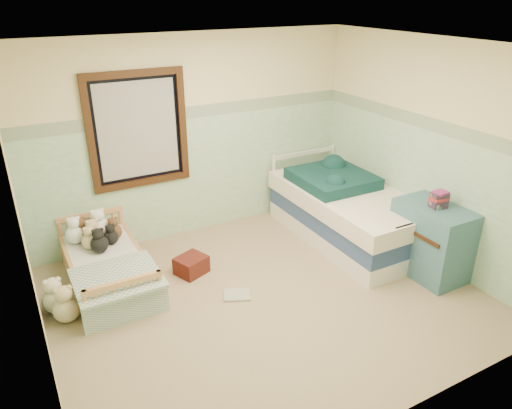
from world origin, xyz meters
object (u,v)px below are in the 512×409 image
toddler_bed_frame (109,275)px  floor_book (237,295)px  plush_floor_cream (56,300)px  plush_floor_tan (66,309)px  red_pillow (191,265)px  dresser (431,240)px  twin_bed_frame (347,230)px

toddler_bed_frame → floor_book: bearing=-39.0°
floor_book → toddler_bed_frame: bearing=165.3°
plush_floor_cream → plush_floor_tan: size_ratio=0.99×
plush_floor_cream → plush_floor_tan: plush_floor_tan is taller
toddler_bed_frame → red_pillow: size_ratio=4.75×
toddler_bed_frame → floor_book: 1.43m
plush_floor_tan → red_pillow: size_ratio=0.81×
plush_floor_cream → dresser: (3.79, -1.24, 0.28)m
dresser → red_pillow: (-2.34, 1.26, -0.31)m
plush_floor_tan → plush_floor_cream: bearing=109.5°
red_pillow → dresser: bearing=-28.2°
plush_floor_cream → floor_book: (1.69, -0.63, -0.12)m
plush_floor_cream → dresser: bearing=-18.2°
dresser → red_pillow: bearing=151.8°
toddler_bed_frame → dresser: (3.21, -1.51, 0.31)m
plush_floor_cream → twin_bed_frame: (3.50, -0.16, -0.02)m
dresser → floor_book: bearing=163.8°
plush_floor_tan → dresser: dresser is taller
plush_floor_tan → toddler_bed_frame: bearing=42.6°
plush_floor_cream → dresser: size_ratio=0.32×
plush_floor_tan → twin_bed_frame: size_ratio=0.12×
plush_floor_tan → floor_book: bearing=-14.9°
plush_floor_tan → twin_bed_frame: plush_floor_tan is taller
red_pillow → toddler_bed_frame: bearing=163.8°
plush_floor_tan → twin_bed_frame: 3.43m
plush_floor_cream → red_pillow: size_ratio=0.81×
plush_floor_tan → red_pillow: (1.37, 0.22, -0.03)m
dresser → red_pillow: 2.68m
red_pillow → floor_book: 0.70m
twin_bed_frame → floor_book: size_ratio=7.57×
twin_bed_frame → plush_floor_tan: bearing=-179.4°
toddler_bed_frame → red_pillow: bearing=-16.2°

